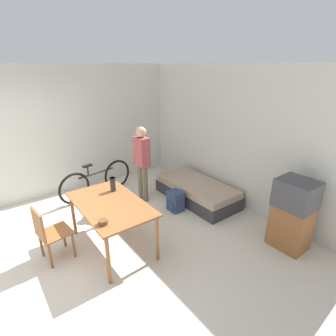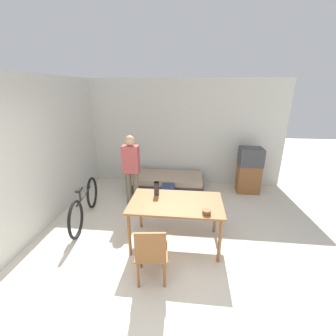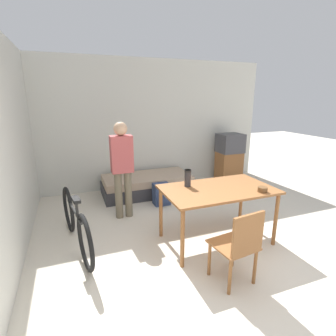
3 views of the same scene
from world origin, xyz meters
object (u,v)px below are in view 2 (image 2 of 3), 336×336
at_px(tv, 249,170).
at_px(dining_table, 176,206).
at_px(wooden_chair, 151,253).
at_px(backpack, 168,193).
at_px(daybed, 168,182).
at_px(bicycle, 85,204).
at_px(mate_bowl, 207,212).
at_px(thermos_flask, 157,188).
at_px(person_standing, 131,167).

relative_size(tv, dining_table, 0.77).
bearing_deg(dining_table, wooden_chair, -106.28).
bearing_deg(tv, backpack, -159.23).
relative_size(daybed, bicycle, 1.05).
height_order(daybed, bicycle, bicycle).
xyz_separation_m(bicycle, mate_bowl, (2.26, -0.82, 0.45)).
distance_m(wooden_chair, mate_bowl, 0.95).
relative_size(wooden_chair, thermos_flask, 3.70).
bearing_deg(backpack, person_standing, -160.35).
bearing_deg(dining_table, mate_bowl, -34.21).
bearing_deg(bicycle, mate_bowl, -19.82).
relative_size(daybed, person_standing, 1.15).
distance_m(daybed, person_standing, 1.34).
bearing_deg(tv, thermos_flask, -135.14).
relative_size(dining_table, bicycle, 0.86).
bearing_deg(backpack, thermos_flask, -92.68).
xyz_separation_m(dining_table, thermos_flask, (-0.34, 0.22, 0.20)).
relative_size(thermos_flask, mate_bowl, 1.91).
bearing_deg(wooden_chair, dining_table, 73.72).
bearing_deg(person_standing, dining_table, -48.97).
relative_size(wooden_chair, backpack, 2.15).
distance_m(tv, bicycle, 3.83).
bearing_deg(thermos_flask, mate_bowl, -33.43).
xyz_separation_m(bicycle, backpack, (1.52, 0.95, -0.15)).
distance_m(tv, person_standing, 2.87).
bearing_deg(wooden_chair, mate_bowl, 37.32).
bearing_deg(wooden_chair, thermos_flask, 94.96).
xyz_separation_m(daybed, bicycle, (-1.44, -1.60, 0.16)).
bearing_deg(mate_bowl, dining_table, 145.79).
distance_m(person_standing, mate_bowl, 2.12).
height_order(tv, dining_table, tv).
distance_m(tv, backpack, 2.09).
relative_size(wooden_chair, mate_bowl, 7.08).
xyz_separation_m(daybed, backpack, (0.08, -0.64, 0.01)).
relative_size(person_standing, thermos_flask, 6.78).
xyz_separation_m(wooden_chair, backpack, (-0.03, 2.31, -0.28)).
bearing_deg(person_standing, tv, 20.46).
xyz_separation_m(tv, dining_table, (-1.64, -2.19, 0.11)).
distance_m(tv, dining_table, 2.73).
relative_size(tv, mate_bowl, 9.32).
xyz_separation_m(daybed, wooden_chair, (0.12, -2.96, 0.29)).
distance_m(bicycle, person_standing, 1.17).
xyz_separation_m(dining_table, wooden_chair, (-0.25, -0.85, -0.21)).
height_order(tv, thermos_flask, tv).
relative_size(bicycle, person_standing, 1.09).
bearing_deg(person_standing, daybed, 53.80).
bearing_deg(dining_table, daybed, 99.92).
relative_size(tv, person_standing, 0.72).
distance_m(daybed, dining_table, 2.19).
relative_size(bicycle, mate_bowl, 14.14).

